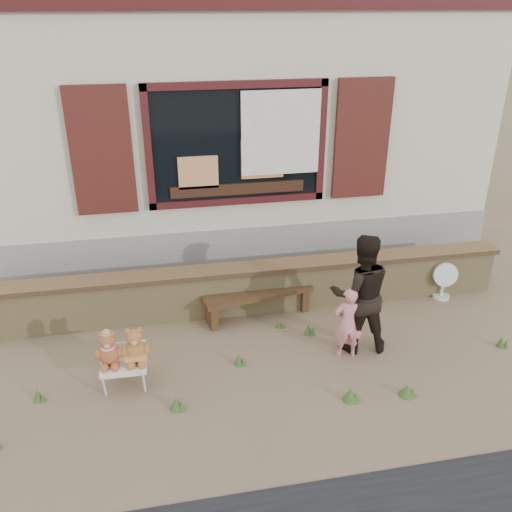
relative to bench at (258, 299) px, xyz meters
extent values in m
plane|color=brown|center=(-0.07, -0.80, -0.27)|extent=(80.00, 80.00, 0.00)
cube|color=#C0B99B|center=(-0.07, 3.70, 2.13)|extent=(8.00, 5.00, 3.20)
cube|color=gray|center=(-0.07, 3.70, 0.13)|extent=(8.04, 5.04, 0.80)
cube|color=black|center=(-0.07, 1.17, 1.78)|extent=(2.30, 0.04, 1.50)
cube|color=#3E1214|center=(-0.07, 1.15, 2.58)|extent=(2.50, 0.08, 0.10)
cube|color=#3E1214|center=(-0.07, 1.15, 0.98)|extent=(2.50, 0.08, 0.10)
cube|color=#3E1214|center=(-1.27, 1.15, 1.78)|extent=(0.10, 0.08, 1.70)
cube|color=#3E1214|center=(1.13, 1.15, 1.78)|extent=(0.10, 0.08, 1.70)
cube|color=#390F11|center=(-1.87, 1.14, 1.78)|extent=(0.80, 0.07, 1.70)
cube|color=#390F11|center=(1.73, 1.14, 1.78)|extent=(0.80, 0.07, 1.70)
cube|color=beige|center=(0.53, 1.10, 1.93)|extent=(1.10, 0.02, 1.15)
cube|color=#3E1214|center=(-0.07, 1.18, 3.58)|extent=(8.00, 0.12, 0.25)
cube|color=black|center=(-0.07, 1.14, 1.16)|extent=(1.90, 0.06, 0.16)
cube|color=tan|center=(-0.62, 1.14, 1.43)|extent=(0.55, 0.06, 0.45)
cube|color=#E08447|center=(0.28, 1.14, 1.58)|extent=(0.60, 0.06, 0.55)
cube|color=tan|center=(-0.07, 0.20, 0.03)|extent=(7.00, 0.30, 0.60)
cube|color=brown|center=(-0.07, 0.20, 0.36)|extent=(7.10, 0.36, 0.07)
cube|color=#372413|center=(0.00, 0.00, 0.07)|extent=(1.50, 0.57, 0.06)
cube|color=#372413|center=(-0.63, -0.11, -0.12)|extent=(0.14, 0.29, 0.31)
cube|color=#372413|center=(0.63, 0.11, -0.12)|extent=(0.14, 0.29, 0.31)
cube|color=silver|center=(-1.71, -1.12, 0.01)|extent=(0.50, 0.44, 0.04)
cylinder|color=silver|center=(-1.92, -1.30, -0.14)|extent=(0.02, 0.02, 0.26)
cylinder|color=silver|center=(-1.50, -1.31, -0.14)|extent=(0.02, 0.02, 0.26)
cylinder|color=silver|center=(-1.91, -0.92, -0.14)|extent=(0.02, 0.02, 0.26)
cylinder|color=silver|center=(-1.50, -0.93, -0.14)|extent=(0.02, 0.02, 0.26)
imported|color=#DB8387|center=(0.85, -1.05, 0.18)|extent=(0.35, 0.24, 0.91)
imported|color=black|center=(1.04, -0.91, 0.47)|extent=(0.78, 0.64, 1.49)
cylinder|color=silver|center=(2.67, 0.00, -0.25)|extent=(0.24, 0.24, 0.04)
cylinder|color=silver|center=(2.67, 0.00, -0.10)|extent=(0.04, 0.04, 0.30)
cylinder|color=silver|center=(2.67, 0.00, 0.11)|extent=(0.36, 0.17, 0.35)
cone|color=#345321|center=(-2.62, -1.20, -0.20)|extent=(0.10, 0.10, 0.14)
cone|color=#345321|center=(-0.42, -0.99, -0.20)|extent=(0.11, 0.11, 0.15)
cone|color=#345321|center=(0.63, -1.83, -0.20)|extent=(0.17, 0.17, 0.15)
cone|color=#345321|center=(-1.18, -1.62, -0.20)|extent=(0.15, 0.15, 0.15)
cone|color=#345321|center=(0.54, -0.54, -0.20)|extent=(0.11, 0.11, 0.15)
cone|color=#345321|center=(2.78, -1.26, -0.20)|extent=(0.10, 0.10, 0.15)
cone|color=#345321|center=(1.26, -1.87, -0.21)|extent=(0.18, 0.18, 0.13)
cone|color=#345321|center=(0.22, -0.31, -0.23)|extent=(0.11, 0.11, 0.08)
camera|label=1|loc=(-1.22, -6.10, 3.59)|focal=38.00mm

